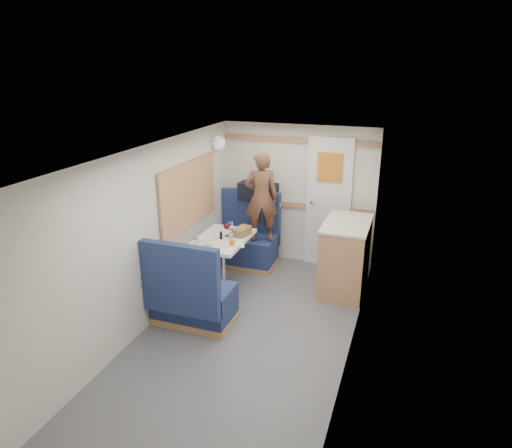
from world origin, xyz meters
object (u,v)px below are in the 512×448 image
at_px(person, 261,197).
at_px(salt_grinder, 215,236).
at_px(tumbler_mid, 231,225).
at_px(tumbler_right, 231,237).
at_px(dinette_table, 222,249).
at_px(bread_loaf, 242,232).
at_px(cheese_block, 209,245).
at_px(bench_near, 191,300).
at_px(duffel_bag, 258,192).
at_px(dome_light, 218,143).
at_px(beer_glass, 243,231).
at_px(pepper_grinder, 221,236).
at_px(wine_glass, 227,227).
at_px(tumbler_left, 196,243).
at_px(orange_fruit, 232,242).
at_px(tray, 234,243).
at_px(galley_counter, 345,256).

distance_m(person, salt_grinder, 0.91).
height_order(tumbler_mid, tumbler_right, tumbler_mid).
relative_size(person, salt_grinder, 14.04).
xyz_separation_m(dinette_table, bread_loaf, (0.21, 0.15, 0.21)).
bearing_deg(person, bread_loaf, 64.02).
bearing_deg(cheese_block, bench_near, -88.30).
bearing_deg(duffel_bag, person, -60.12).
bearing_deg(salt_grinder, duffel_bag, 82.76).
height_order(dome_light, beer_glass, dome_light).
bearing_deg(pepper_grinder, salt_grinder, -153.22).
height_order(dinette_table, bread_loaf, bread_loaf).
bearing_deg(bread_loaf, duffel_bag, 96.97).
bearing_deg(duffel_bag, salt_grinder, -92.08).
xyz_separation_m(wine_glass, beer_glass, (0.18, 0.12, -0.07)).
bearing_deg(pepper_grinder, wine_glass, 77.54).
relative_size(duffel_bag, salt_grinder, 6.11).
distance_m(bench_near, tumbler_left, 0.70).
xyz_separation_m(person, cheese_block, (-0.29, -1.06, -0.32)).
xyz_separation_m(wine_glass, bread_loaf, (0.18, 0.07, -0.07)).
bearing_deg(wine_glass, orange_fruit, -56.57).
bearing_deg(beer_glass, bread_loaf, -88.87).
relative_size(wine_glass, tumbler_left, 1.58).
bearing_deg(salt_grinder, pepper_grinder, 26.78).
relative_size(bench_near, tray, 3.35).
bearing_deg(person, cheese_block, 54.64).
distance_m(person, tray, 0.91).
bearing_deg(orange_fruit, tray, 98.72).
xyz_separation_m(pepper_grinder, bread_loaf, (0.21, 0.19, 0.01)).
relative_size(bench_near, dome_light, 5.25).
xyz_separation_m(cheese_block, tumbler_left, (-0.15, -0.05, 0.02)).
bearing_deg(tray, tumbler_right, 137.67).
bearing_deg(galley_counter, salt_grinder, -158.08).
bearing_deg(salt_grinder, dinette_table, 49.31).
height_order(dinette_table, galley_counter, galley_counter).
bearing_deg(orange_fruit, salt_grinder, 153.42).
relative_size(orange_fruit, salt_grinder, 0.79).
distance_m(wine_glass, tumbler_left, 0.51).
height_order(orange_fruit, bread_loaf, bread_loaf).
distance_m(tray, orange_fruit, 0.11).
relative_size(beer_glass, salt_grinder, 1.19).
height_order(galley_counter, tumbler_right, galley_counter).
height_order(dome_light, tray, dome_light).
xyz_separation_m(dome_light, salt_grinder, (0.34, -0.91, -0.99)).
distance_m(galley_counter, wine_glass, 1.55).
bearing_deg(tray, duffel_bag, 95.29).
bearing_deg(orange_fruit, dinette_table, 138.15).
relative_size(cheese_block, tumbler_left, 1.03).
relative_size(dome_light, pepper_grinder, 2.12).
xyz_separation_m(beer_glass, salt_grinder, (-0.27, -0.27, -0.01)).
xyz_separation_m(orange_fruit, bread_loaf, (-0.01, 0.36, 0.00)).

